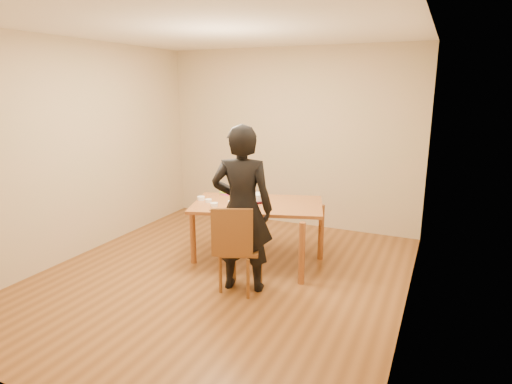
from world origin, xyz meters
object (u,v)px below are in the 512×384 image
at_px(dining_chair, 241,250).
at_px(dining_table, 258,205).
at_px(cake, 257,197).
at_px(person, 242,209).
at_px(cake_plate, 257,200).

bearing_deg(dining_chair, dining_table, 78.09).
distance_m(cake, person, 0.83).
height_order(cake_plate, cake, cake).
bearing_deg(dining_table, dining_chair, -96.14).
relative_size(dining_chair, cake, 1.85).
distance_m(dining_table, cake, 0.12).
height_order(dining_table, cake_plate, cake_plate).
relative_size(dining_table, cake, 7.59).
distance_m(cake_plate, cake, 0.04).
bearing_deg(person, cake, -90.53).
xyz_separation_m(cake, person, (0.20, -0.81, 0.08)).
bearing_deg(cake_plate, cake, 0.00).
xyz_separation_m(dining_chair, cake_plate, (-0.20, 0.85, 0.31)).
bearing_deg(person, dining_table, -92.69).
height_order(dining_chair, cake_plate, cake_plate).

